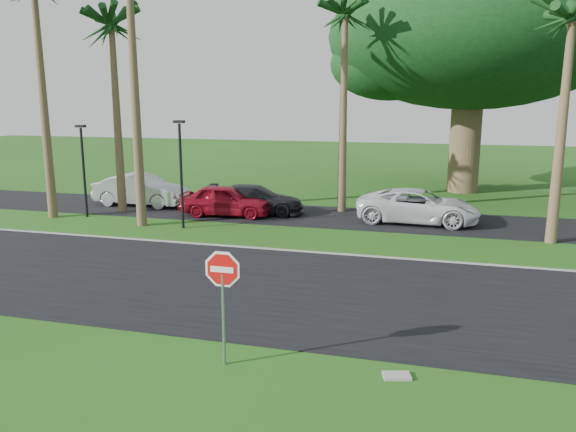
# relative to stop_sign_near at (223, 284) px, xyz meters

# --- Properties ---
(ground) EXTENTS (120.00, 120.00, 0.00)m
(ground) POSITION_rel_stop_sign_near_xyz_m (-0.50, 3.00, -1.77)
(ground) COLOR #254B12
(ground) RESTS_ON ground
(road) EXTENTS (120.00, 8.00, 0.02)m
(road) POSITION_rel_stop_sign_near_xyz_m (-0.50, 5.00, -1.76)
(road) COLOR black
(road) RESTS_ON ground
(parking_strip) EXTENTS (120.00, 5.00, 0.02)m
(parking_strip) POSITION_rel_stop_sign_near_xyz_m (-0.50, 15.50, -1.76)
(parking_strip) COLOR black
(parking_strip) RESTS_ON ground
(curb) EXTENTS (120.00, 0.12, 0.06)m
(curb) POSITION_rel_stop_sign_near_xyz_m (-0.50, 9.05, -1.74)
(curb) COLOR gray
(curb) RESTS_ON ground
(stop_sign_near) EXTENTS (1.05, 0.07, 2.62)m
(stop_sign_near) POSITION_rel_stop_sign_near_xyz_m (0.00, 0.00, 0.00)
(stop_sign_near) COLOR gray
(stop_sign_near) RESTS_ON ground
(palm_left_mid) EXTENTS (5.00, 5.00, 10.00)m
(palm_left_mid) POSITION_rel_stop_sign_near_xyz_m (-11.00, 14.00, 6.90)
(palm_left_mid) COLOR brown
(palm_left_mid) RESTS_ON ground
(palm_center) EXTENTS (5.00, 5.00, 10.50)m
(palm_center) POSITION_rel_stop_sign_near_xyz_m (-0.50, 17.00, 7.39)
(palm_center) COLOR brown
(palm_center) RESTS_ON ground
(palm_right_near) EXTENTS (5.00, 5.00, 9.50)m
(palm_right_near) POSITION_rel_stop_sign_near_xyz_m (8.50, 13.00, 6.42)
(palm_right_near) COLOR brown
(palm_right_near) RESTS_ON ground
(canopy_tree) EXTENTS (16.50, 16.50, 13.12)m
(canopy_tree) POSITION_rel_stop_sign_near_xyz_m (5.50, 25.00, 7.17)
(canopy_tree) COLOR brown
(canopy_tree) RESTS_ON ground
(streetlight_left) EXTENTS (0.45, 0.25, 4.34)m
(streetlight_left) POSITION_rel_stop_sign_near_xyz_m (-12.00, 12.50, 0.72)
(streetlight_left) COLOR black
(streetlight_left) RESTS_ON ground
(streetlight_right) EXTENTS (0.45, 0.25, 4.64)m
(streetlight_right) POSITION_rel_stop_sign_near_xyz_m (-6.50, 11.50, 0.88)
(streetlight_right) COLOR black
(streetlight_right) RESTS_ON ground
(car_silver) EXTENTS (5.02, 1.85, 1.64)m
(car_silver) POSITION_rel_stop_sign_near_xyz_m (-10.89, 15.68, -0.95)
(car_silver) COLOR #B0B3B7
(car_silver) RESTS_ON ground
(car_red) EXTENTS (4.55, 2.14, 1.51)m
(car_red) POSITION_rel_stop_sign_near_xyz_m (-5.63, 14.41, -1.02)
(car_red) COLOR maroon
(car_red) RESTS_ON ground
(car_dark) EXTENTS (4.95, 2.46, 1.38)m
(car_dark) POSITION_rel_stop_sign_near_xyz_m (-4.47, 15.27, -1.08)
(car_dark) COLOR black
(car_dark) RESTS_ON ground
(car_minivan) EXTENTS (5.54, 2.73, 1.51)m
(car_minivan) POSITION_rel_stop_sign_near_xyz_m (3.30, 15.28, -1.02)
(car_minivan) COLOR silver
(car_minivan) RESTS_ON ground
(utility_slab) EXTENTS (0.62, 0.48, 0.06)m
(utility_slab) POSITION_rel_stop_sign_near_xyz_m (3.57, 0.38, -1.74)
(utility_slab) COLOR gray
(utility_slab) RESTS_ON ground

